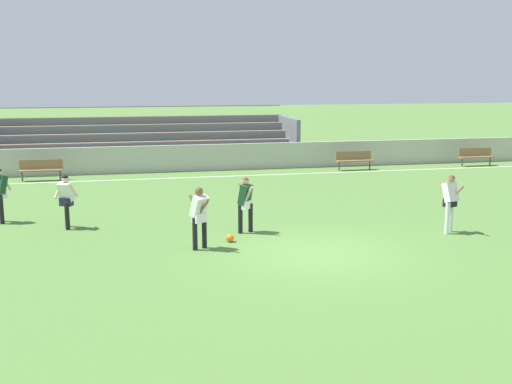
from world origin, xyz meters
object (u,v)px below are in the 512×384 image
at_px(player_white_trailing_run, 199,212).
at_px(soccer_ball, 230,238).
at_px(bench_near_bin, 476,155).
at_px(bench_far_right, 41,168).
at_px(bench_far_left, 354,159).
at_px(player_dark_overlapping, 245,200).
at_px(player_white_challenging, 450,198).
at_px(player_dark_on_ball, 0,190).
at_px(bleacher_stand, 138,140).
at_px(player_white_dropping_back, 66,197).

relative_size(player_white_trailing_run, soccer_ball, 7.48).
bearing_deg(bench_near_bin, bench_far_right, 180.00).
relative_size(bench_far_left, soccer_ball, 8.18).
relative_size(bench_far_right, player_dark_overlapping, 1.11).
distance_m(bench_far_right, player_white_challenging, 17.35).
bearing_deg(player_dark_on_ball, player_dark_overlapping, -21.49).
xyz_separation_m(bleacher_stand, bench_far_left, (10.09, -4.39, -0.67)).
distance_m(player_white_challenging, player_dark_on_ball, 13.42).
height_order(bench_far_right, player_white_dropping_back, player_white_dropping_back).
bearing_deg(player_white_trailing_run, bench_near_bin, 38.04).
height_order(player_white_trailing_run, player_dark_on_ball, player_dark_on_ball).
height_order(bench_far_right, player_dark_on_ball, player_dark_on_ball).
height_order(bench_far_left, soccer_ball, bench_far_left).
bearing_deg(player_dark_overlapping, bench_far_left, 54.99).
xyz_separation_m(player_dark_overlapping, player_dark_on_ball, (-7.09, 2.79, 0.05)).
bearing_deg(player_white_dropping_back, player_dark_on_ball, 150.14).
bearing_deg(player_white_challenging, bench_near_bin, 55.34).
distance_m(bench_near_bin, player_dark_on_ball, 22.50).
bearing_deg(player_white_trailing_run, player_dark_on_ball, 142.93).
bearing_deg(player_white_dropping_back, player_dark_overlapping, -17.81).
relative_size(player_white_challenging, player_white_dropping_back, 1.06).
distance_m(player_dark_on_ball, soccer_ball, 7.51).
distance_m(player_dark_overlapping, soccer_ball, 1.39).
bearing_deg(bench_far_right, bench_near_bin, 0.00).
xyz_separation_m(bench_far_left, player_dark_overlapping, (-7.48, -10.68, 0.42)).
distance_m(player_white_trailing_run, player_white_dropping_back, 4.69).
bearing_deg(bench_far_left, player_white_trailing_run, -126.57).
xyz_separation_m(bleacher_stand, bench_near_bin, (16.58, -4.39, -0.67)).
relative_size(bench_near_bin, player_white_challenging, 1.06).
xyz_separation_m(bench_far_left, player_dark_on_ball, (-14.57, -7.89, 0.47)).
xyz_separation_m(player_white_trailing_run, player_white_dropping_back, (-3.55, 3.05, -0.03)).
bearing_deg(bench_far_right, bench_far_left, 0.00).
height_order(player_white_challenging, player_white_dropping_back, player_white_challenging).
distance_m(bench_far_right, bench_far_left, 14.33).
bearing_deg(player_white_trailing_run, bench_far_left, 53.43).
xyz_separation_m(bench_far_right, player_white_challenging, (12.55, -11.96, 0.47)).
height_order(bench_near_bin, player_white_challenging, player_white_challenging).
relative_size(bench_near_bin, bench_far_left, 1.00).
bearing_deg(bench_near_bin, player_dark_on_ball, -159.46).
distance_m(bench_near_bin, soccer_ball, 18.64).
height_order(player_dark_on_ball, player_white_dropping_back, player_dark_on_ball).
relative_size(bench_far_right, player_white_dropping_back, 1.12).
relative_size(bench_far_right, player_white_challenging, 1.06).
relative_size(bleacher_stand, bench_far_right, 8.97).
height_order(bench_far_left, player_white_challenging, player_white_challenging).
relative_size(bench_far_left, player_white_challenging, 1.06).
height_order(bench_near_bin, soccer_ball, bench_near_bin).
relative_size(player_white_challenging, player_dark_on_ball, 1.00).
xyz_separation_m(player_white_trailing_run, soccer_ball, (0.89, 0.52, -0.87)).
bearing_deg(bench_far_right, player_dark_overlapping, -57.32).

